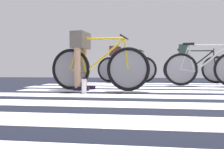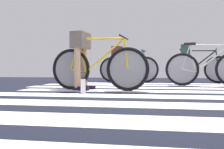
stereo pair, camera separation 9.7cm
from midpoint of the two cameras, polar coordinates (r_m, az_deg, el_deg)
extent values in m
cube|color=black|center=(3.70, 13.20, -4.43)|extent=(18.00, 14.00, 0.02)
cube|color=silver|center=(1.67, 21.80, -10.77)|extent=(5.20, 0.44, 0.00)
cube|color=silver|center=(2.45, 19.20, -7.00)|extent=(5.20, 0.44, 0.00)
cube|color=silver|center=(3.17, 13.59, -5.14)|extent=(5.20, 0.44, 0.00)
cube|color=silver|center=(3.94, 14.51, -3.93)|extent=(5.20, 0.44, 0.00)
cube|color=silver|center=(4.66, 10.23, -3.14)|extent=(5.20, 0.44, 0.00)
cube|color=silver|center=(5.43, 9.96, -2.55)|extent=(5.20, 0.44, 0.00)
cube|color=silver|center=(6.17, 11.51, -2.12)|extent=(5.20, 0.44, 0.00)
torus|color=black|center=(4.27, -10.38, 1.25)|extent=(0.72, 0.16, 0.72)
torus|color=black|center=(3.92, 3.09, 1.29)|extent=(0.72, 0.16, 0.72)
cylinder|color=gray|center=(4.27, -10.38, 1.25)|extent=(0.60, 0.09, 0.61)
cylinder|color=gray|center=(3.92, 3.09, 1.29)|extent=(0.60, 0.09, 0.61)
cylinder|color=yellow|center=(4.08, -3.27, 8.45)|extent=(0.80, 0.15, 0.05)
cylinder|color=yellow|center=(4.04, -2.46, 4.40)|extent=(0.70, 0.14, 0.59)
cylinder|color=yellow|center=(4.18, -7.68, 4.42)|extent=(0.16, 0.06, 0.59)
cylinder|color=yellow|center=(4.21, -8.67, 0.85)|extent=(0.29, 0.07, 0.09)
cylinder|color=yellow|center=(4.24, -9.42, 4.77)|extent=(0.19, 0.05, 0.53)
cylinder|color=yellow|center=(3.94, 2.67, 4.93)|extent=(0.09, 0.04, 0.50)
cube|color=black|center=(4.24, -8.44, 8.72)|extent=(0.25, 0.12, 0.05)
cylinder|color=black|center=(3.97, 2.25, 8.81)|extent=(0.10, 0.52, 0.03)
cylinder|color=#4C4C51|center=(4.15, -6.91, 0.44)|extent=(0.07, 0.34, 0.02)
cylinder|color=tan|center=(4.32, -7.30, 3.15)|extent=(0.11, 0.11, 0.90)
cylinder|color=tan|center=(4.06, -8.86, 3.28)|extent=(0.11, 0.11, 0.90)
cube|color=#696058|center=(4.22, -8.07, 7.97)|extent=(0.28, 0.44, 0.28)
cube|color=black|center=(4.30, -6.42, -3.04)|extent=(0.27, 0.14, 0.07)
cube|color=black|center=(4.04, -7.94, -3.31)|extent=(0.27, 0.14, 0.07)
torus|color=black|center=(5.50, 15.45, 1.19)|extent=(0.71, 0.18, 0.72)
cylinder|color=gray|center=(5.50, 15.45, 1.19)|extent=(0.60, 0.11, 0.61)
cylinder|color=#B0B6B6|center=(5.53, 21.33, 6.45)|extent=(0.79, 0.17, 0.05)
cylinder|color=#B0B6B6|center=(5.51, 21.93, 3.44)|extent=(0.70, 0.16, 0.59)
cylinder|color=#B0B6B6|center=(5.50, 17.76, 3.57)|extent=(0.16, 0.06, 0.59)
cylinder|color=#B0B6B6|center=(5.49, 16.91, 0.87)|extent=(0.29, 0.08, 0.09)
cylinder|color=#B0B6B6|center=(5.50, 16.30, 3.89)|extent=(0.19, 0.06, 0.53)
cube|color=black|center=(5.52, 17.15, 6.90)|extent=(0.25, 0.13, 0.05)
cylinder|color=#4C4C51|center=(5.49, 18.37, 0.55)|extent=(0.08, 0.34, 0.02)
torus|color=black|center=(6.98, -1.09, 1.20)|extent=(0.71, 0.20, 0.72)
torus|color=black|center=(6.70, 7.12, 1.19)|extent=(0.71, 0.20, 0.72)
cylinder|color=gray|center=(6.98, -1.09, 1.20)|extent=(0.60, 0.13, 0.61)
cylinder|color=gray|center=(6.70, 7.12, 1.19)|extent=(0.60, 0.13, 0.61)
cylinder|color=#2A8751|center=(6.83, 3.34, 5.48)|extent=(0.79, 0.19, 0.05)
cylinder|color=#2A8751|center=(6.80, 3.82, 3.05)|extent=(0.69, 0.17, 0.59)
cylinder|color=#2A8751|center=(6.91, 0.62, 3.10)|extent=(0.16, 0.06, 0.59)
cylinder|color=#2A8751|center=(6.93, -0.01, 0.95)|extent=(0.29, 0.08, 0.09)
cylinder|color=#2A8751|center=(6.96, -0.47, 3.34)|extent=(0.19, 0.06, 0.53)
cylinder|color=#2A8751|center=(6.71, 6.88, 3.33)|extent=(0.09, 0.05, 0.50)
cube|color=black|center=(6.95, 0.15, 5.74)|extent=(0.25, 0.14, 0.05)
cylinder|color=black|center=(6.73, 6.63, 5.63)|extent=(0.13, 0.52, 0.03)
cylinder|color=#4C4C51|center=(6.89, 1.09, 0.70)|extent=(0.09, 0.34, 0.02)
cylinder|color=tan|center=(7.05, 0.75, 2.46)|extent=(0.11, 0.11, 0.93)
cylinder|color=tan|center=(6.79, 0.00, 2.51)|extent=(0.11, 0.11, 0.93)
cube|color=#57282A|center=(6.94, 0.38, 5.49)|extent=(0.30, 0.45, 0.28)
cube|color=#353B3F|center=(7.04, 1.29, -1.44)|extent=(0.27, 0.15, 0.07)
cube|color=#353B3F|center=(6.77, 0.56, -1.53)|extent=(0.27, 0.15, 0.07)
torus|color=black|center=(6.96, 14.53, 1.16)|extent=(0.71, 0.20, 0.72)
torus|color=black|center=(6.94, 22.95, 1.11)|extent=(0.71, 0.20, 0.72)
cylinder|color=gray|center=(6.96, 14.53, 1.16)|extent=(0.60, 0.13, 0.61)
cylinder|color=gray|center=(6.94, 22.95, 1.11)|extent=(0.60, 0.13, 0.61)
cylinder|color=black|center=(6.95, 19.17, 5.34)|extent=(0.79, 0.20, 0.05)
cylinder|color=black|center=(6.94, 19.66, 2.95)|extent=(0.69, 0.18, 0.59)
cylinder|color=black|center=(6.95, 16.35, 3.05)|extent=(0.16, 0.07, 0.59)
cylinder|color=black|center=(6.95, 15.68, 0.91)|extent=(0.29, 0.09, 0.09)
cylinder|color=black|center=(6.96, 15.20, 3.30)|extent=(0.19, 0.06, 0.53)
cylinder|color=black|center=(6.95, 22.71, 3.18)|extent=(0.09, 0.05, 0.50)
cube|color=black|center=(6.97, 15.87, 5.68)|extent=(0.25, 0.14, 0.05)
cylinder|color=black|center=(6.96, 22.48, 5.40)|extent=(0.14, 0.51, 0.03)
cylinder|color=#4C4C51|center=(6.94, 16.83, 0.66)|extent=(0.09, 0.34, 0.02)
cylinder|color=beige|center=(7.09, 16.17, 2.49)|extent=(0.11, 0.11, 0.95)
cylinder|color=beige|center=(6.81, 16.03, 2.55)|extent=(0.11, 0.11, 0.95)
cube|color=#274339|center=(6.97, 16.12, 5.60)|extent=(0.30, 0.45, 0.28)
cube|color=black|center=(7.09, 16.72, -1.46)|extent=(0.28, 0.15, 0.07)
cube|color=black|center=(6.81, 16.59, -1.56)|extent=(0.28, 0.15, 0.07)
cylinder|color=white|center=(3.51, -7.38, -2.80)|extent=(0.07, 0.07, 0.21)
cylinder|color=black|center=(3.50, -7.38, -0.85)|extent=(0.05, 0.05, 0.02)
camera|label=1|loc=(0.05, -82.32, 0.14)|focal=38.65mm
camera|label=2|loc=(0.05, 97.68, -0.14)|focal=38.65mm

